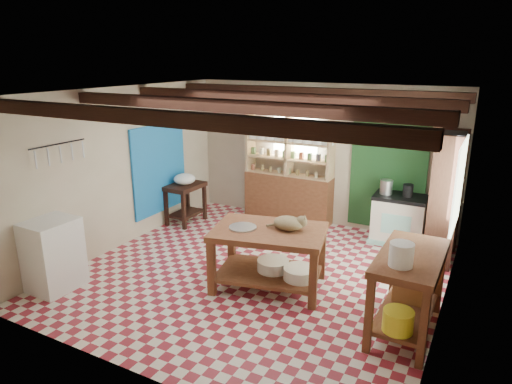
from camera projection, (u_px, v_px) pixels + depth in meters
The scene contains 30 objects.
floor at pixel (257, 274), 6.67m from camera, with size 5.00×5.00×0.02m, color maroon.
ceiling at pixel (257, 92), 5.93m from camera, with size 5.00×5.00×0.02m, color #4D4E53.
wall_back at pixel (320, 155), 8.41m from camera, with size 5.00×0.04×2.60m, color beige.
wall_front at pixel (129, 255), 4.19m from camera, with size 5.00×0.04×2.60m, color beige.
wall_left at pixel (122, 168), 7.43m from camera, with size 0.04×5.00×2.60m, color beige.
wall_right at pixel (451, 217), 5.17m from camera, with size 0.04×5.00×2.60m, color beige.
ceiling_beams at pixel (257, 102), 5.96m from camera, with size 5.00×3.80×0.15m, color black.
blue_wall_patch at pixel (160, 169), 8.23m from camera, with size 0.04×1.40×1.60m, color #186CBA.
green_wall_patch at pixel (388, 165), 7.83m from camera, with size 1.30×0.04×2.30m, color #1C4720.
window_back at pixel (296, 132), 8.50m from camera, with size 0.90×0.02×0.80m, color silver.
window_right at pixel (459, 187), 5.99m from camera, with size 0.02×1.30×1.20m, color silver.
utensil_rail at pixel (59, 153), 6.25m from camera, with size 0.06×0.90×0.28m, color black.
pot_rack at pixel (387, 113), 7.21m from camera, with size 0.86×0.12×0.36m, color black.
shelving_unit at pixel (289, 164), 8.56m from camera, with size 1.70×0.34×2.20m, color tan.
tall_rack at pixel (446, 198), 6.87m from camera, with size 0.40×0.86×2.00m, color black.
work_table at pixel (269, 258), 6.19m from camera, with size 1.48×0.99×0.84m, color brown.
stove at pixel (399, 219), 7.66m from camera, with size 0.85×0.57×0.83m, color silver.
prep_table at pixel (186, 203), 8.63m from camera, with size 0.51×0.74×0.75m, color black.
white_cabinet at pixel (53, 255), 6.13m from camera, with size 0.54×0.65×0.98m, color white.
right_counter at pixel (407, 293), 5.16m from camera, with size 0.67×1.33×0.96m, color brown.
cat at pixel (288, 223), 6.03m from camera, with size 0.41×0.31×0.18m, color #8E7852.
steel_tray at pixel (243, 227), 6.11m from camera, with size 0.37×0.37×0.02m, color #B4B5BC.
basin_large at pixel (273, 265), 6.26m from camera, with size 0.44×0.44×0.15m, color white.
basin_small at pixel (300, 273), 6.02m from camera, with size 0.44×0.44×0.15m, color white.
kettle_left at pixel (386, 187), 7.61m from camera, with size 0.21×0.21×0.24m, color #B4B5BC.
kettle_right at pixel (408, 190), 7.47m from camera, with size 0.17×0.17×0.21m, color black.
enamel_bowl at pixel (185, 179), 8.49m from camera, with size 0.40×0.40×0.20m, color white.
white_bucket at pixel (401, 255), 4.71m from camera, with size 0.25×0.25×0.25m, color white.
wicker_basket at pixel (412, 289), 5.44m from camera, with size 0.39×0.31×0.27m, color #A36C41.
yellow_tub at pixel (398, 321), 4.81m from camera, with size 0.32×0.32×0.24m, color yellow.
Camera 1 is at (2.84, -5.34, 3.05)m, focal length 32.00 mm.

